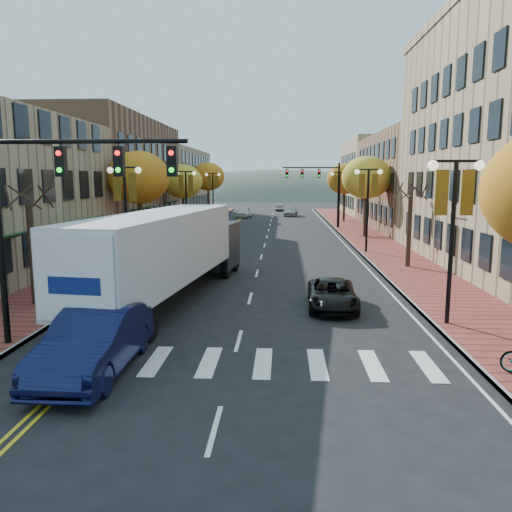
# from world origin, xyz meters

# --- Properties ---
(ground) EXTENTS (200.00, 200.00, 0.00)m
(ground) POSITION_xyz_m (0.00, 0.00, 0.00)
(ground) COLOR black
(ground) RESTS_ON ground
(sidewalk_left) EXTENTS (4.00, 85.00, 0.15)m
(sidewalk_left) POSITION_xyz_m (-9.00, 32.50, 0.07)
(sidewalk_left) COLOR brown
(sidewalk_left) RESTS_ON ground
(sidewalk_right) EXTENTS (4.00, 85.00, 0.15)m
(sidewalk_right) POSITION_xyz_m (9.00, 32.50, 0.07)
(sidewalk_right) COLOR brown
(sidewalk_right) RESTS_ON ground
(building_left_mid) EXTENTS (12.00, 24.00, 11.00)m
(building_left_mid) POSITION_xyz_m (-17.00, 36.00, 5.50)
(building_left_mid) COLOR brown
(building_left_mid) RESTS_ON ground
(building_left_far) EXTENTS (12.00, 26.00, 9.50)m
(building_left_far) POSITION_xyz_m (-17.00, 61.00, 4.75)
(building_left_far) COLOR #9E8966
(building_left_far) RESTS_ON ground
(building_right_mid) EXTENTS (15.00, 24.00, 10.00)m
(building_right_mid) POSITION_xyz_m (18.50, 42.00, 5.00)
(building_right_mid) COLOR brown
(building_right_mid) RESTS_ON ground
(building_right_far) EXTENTS (15.00, 20.00, 11.00)m
(building_right_far) POSITION_xyz_m (18.50, 64.00, 5.50)
(building_right_far) COLOR #9E8966
(building_right_far) RESTS_ON ground
(tree_left_a) EXTENTS (0.28, 0.28, 4.20)m
(tree_left_a) POSITION_xyz_m (-9.00, 8.00, 2.25)
(tree_left_a) COLOR #382619
(tree_left_a) RESTS_ON sidewalk_left
(tree_left_b) EXTENTS (4.48, 4.48, 7.21)m
(tree_left_b) POSITION_xyz_m (-9.00, 24.00, 5.45)
(tree_left_b) COLOR #382619
(tree_left_b) RESTS_ON sidewalk_left
(tree_left_c) EXTENTS (4.16, 4.16, 6.69)m
(tree_left_c) POSITION_xyz_m (-9.00, 40.00, 5.05)
(tree_left_c) COLOR #382619
(tree_left_c) RESTS_ON sidewalk_left
(tree_left_d) EXTENTS (4.61, 4.61, 7.42)m
(tree_left_d) POSITION_xyz_m (-9.00, 58.00, 5.60)
(tree_left_d) COLOR #382619
(tree_left_d) RESTS_ON sidewalk_left
(tree_right_b) EXTENTS (0.28, 0.28, 4.20)m
(tree_right_b) POSITION_xyz_m (9.00, 18.00, 2.25)
(tree_right_b) COLOR #382619
(tree_right_b) RESTS_ON sidewalk_right
(tree_right_c) EXTENTS (4.48, 4.48, 7.21)m
(tree_right_c) POSITION_xyz_m (9.00, 34.00, 5.45)
(tree_right_c) COLOR #382619
(tree_right_c) RESTS_ON sidewalk_right
(tree_right_d) EXTENTS (4.35, 4.35, 7.00)m
(tree_right_d) POSITION_xyz_m (9.00, 50.00, 5.29)
(tree_right_d) COLOR #382619
(tree_right_d) RESTS_ON sidewalk_right
(lamp_left_b) EXTENTS (1.96, 0.36, 6.05)m
(lamp_left_b) POSITION_xyz_m (-7.50, 16.00, 4.29)
(lamp_left_b) COLOR black
(lamp_left_b) RESTS_ON ground
(lamp_left_c) EXTENTS (1.96, 0.36, 6.05)m
(lamp_left_c) POSITION_xyz_m (-7.50, 34.00, 4.29)
(lamp_left_c) COLOR black
(lamp_left_c) RESTS_ON ground
(lamp_left_d) EXTENTS (1.96, 0.36, 6.05)m
(lamp_left_d) POSITION_xyz_m (-7.50, 52.00, 4.29)
(lamp_left_d) COLOR black
(lamp_left_d) RESTS_ON ground
(lamp_right_a) EXTENTS (1.96, 0.36, 6.05)m
(lamp_right_a) POSITION_xyz_m (7.50, 6.00, 4.29)
(lamp_right_a) COLOR black
(lamp_right_a) RESTS_ON ground
(lamp_right_b) EXTENTS (1.96, 0.36, 6.05)m
(lamp_right_b) POSITION_xyz_m (7.50, 24.00, 4.29)
(lamp_right_b) COLOR black
(lamp_right_b) RESTS_ON ground
(lamp_right_c) EXTENTS (1.96, 0.36, 6.05)m
(lamp_right_c) POSITION_xyz_m (7.50, 42.00, 4.29)
(lamp_right_c) COLOR black
(lamp_right_c) RESTS_ON ground
(traffic_mast_near) EXTENTS (6.10, 0.35, 7.00)m
(traffic_mast_near) POSITION_xyz_m (-5.48, 3.00, 4.92)
(traffic_mast_near) COLOR black
(traffic_mast_near) RESTS_ON ground
(traffic_mast_far) EXTENTS (6.10, 0.34, 7.00)m
(traffic_mast_far) POSITION_xyz_m (5.48, 42.00, 4.92)
(traffic_mast_far) COLOR black
(traffic_mast_far) RESTS_ON ground
(semi_truck) EXTENTS (4.60, 16.28, 4.02)m
(semi_truck) POSITION_xyz_m (-3.39, 9.19, 2.35)
(semi_truck) COLOR black
(semi_truck) RESTS_ON ground
(navy_sedan) EXTENTS (1.95, 5.45, 1.79)m
(navy_sedan) POSITION_xyz_m (-3.78, 1.07, 0.89)
(navy_sedan) COLOR #0D1135
(navy_sedan) RESTS_ON ground
(black_suv) EXTENTS (2.13, 4.38, 1.20)m
(black_suv) POSITION_xyz_m (3.55, 8.42, 0.60)
(black_suv) COLOR black
(black_suv) RESTS_ON ground
(car_far_white) EXTENTS (2.21, 4.49, 1.47)m
(car_far_white) POSITION_xyz_m (-3.87, 56.77, 0.74)
(car_far_white) COLOR silver
(car_far_white) RESTS_ON ground
(car_far_silver) EXTENTS (2.32, 4.58, 1.27)m
(car_far_silver) POSITION_xyz_m (2.60, 59.88, 0.64)
(car_far_silver) COLOR #9A9BA1
(car_far_silver) RESTS_ON ground
(car_far_oncoming) EXTENTS (1.62, 4.04, 1.31)m
(car_far_oncoming) POSITION_xyz_m (0.80, 71.63, 0.65)
(car_far_oncoming) COLOR #9C9BA2
(car_far_oncoming) RESTS_ON ground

